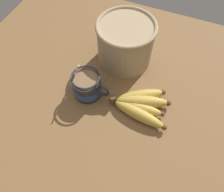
% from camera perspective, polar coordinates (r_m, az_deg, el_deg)
% --- Properties ---
extents(table, '(1.11, 1.11, 0.04)m').
position_cam_1_polar(table, '(0.77, -4.07, -1.81)').
color(table, brown).
rests_on(table, ground).
extents(coffee_mug, '(0.15, 0.10, 0.14)m').
position_cam_1_polar(coffee_mug, '(0.74, -6.49, 2.55)').
color(coffee_mug, '#28282D').
rests_on(coffee_mug, table).
extents(banana_bunch, '(0.21, 0.16, 0.04)m').
position_cam_1_polar(banana_bunch, '(0.73, 7.34, -2.20)').
color(banana_bunch, '#4C381E').
rests_on(banana_bunch, table).
extents(woven_basket, '(0.21, 0.21, 0.17)m').
position_cam_1_polar(woven_basket, '(0.80, 3.51, 13.81)').
color(woven_basket, tan).
rests_on(woven_basket, table).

